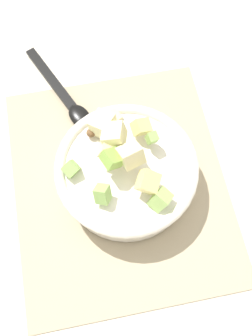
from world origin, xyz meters
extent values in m
plane|color=silver|center=(0.00, 0.00, 0.00)|extent=(2.40, 2.40, 0.00)
cube|color=tan|center=(0.00, 0.00, 0.00)|extent=(0.44, 0.37, 0.01)
cylinder|color=white|center=(0.00, 0.01, 0.04)|extent=(0.22, 0.22, 0.06)
torus|color=white|center=(0.00, 0.01, 0.07)|extent=(0.24, 0.24, 0.02)
cube|color=#93C160|center=(-0.03, 0.06, 0.10)|extent=(0.02, 0.02, 0.02)
cube|color=#93C160|center=(0.05, -0.03, 0.09)|extent=(0.04, 0.03, 0.04)
cube|color=#93C160|center=(-0.01, -0.08, 0.08)|extent=(0.04, 0.03, 0.04)
cube|color=beige|center=(-0.09, 0.01, 0.07)|extent=(0.03, 0.04, 0.03)
sphere|color=brown|center=(-0.07, -0.03, 0.08)|extent=(0.02, 0.03, 0.02)
cube|color=beige|center=(-0.04, 0.00, 0.11)|extent=(0.05, 0.05, 0.04)
cube|color=beige|center=(0.00, 0.02, 0.11)|extent=(0.05, 0.04, 0.04)
cube|color=#E5D684|center=(0.04, 0.04, 0.10)|extent=(0.05, 0.05, 0.04)
cube|color=#E5D684|center=(-0.06, 0.05, 0.09)|extent=(0.03, 0.04, 0.04)
cube|color=beige|center=(-0.07, -0.01, 0.09)|extent=(0.05, 0.05, 0.04)
cube|color=beige|center=(-0.02, -0.01, 0.11)|extent=(0.03, 0.04, 0.03)
cube|color=#A3CC6B|center=(0.07, 0.05, 0.08)|extent=(0.04, 0.04, 0.04)
cube|color=#8CB74C|center=(0.00, -0.01, 0.11)|extent=(0.04, 0.04, 0.03)
ellipsoid|color=black|center=(-0.14, -0.05, 0.01)|extent=(0.07, 0.06, 0.01)
cube|color=black|center=(-0.24, -0.09, 0.01)|extent=(0.17, 0.09, 0.01)
camera|label=1|loc=(0.25, -0.04, 0.67)|focal=42.63mm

